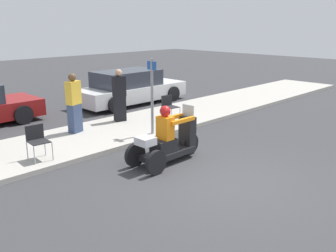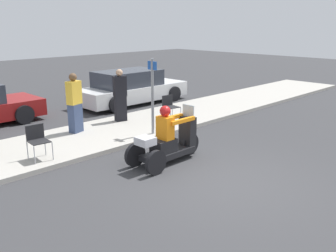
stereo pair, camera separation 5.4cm
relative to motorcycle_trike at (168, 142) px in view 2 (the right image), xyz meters
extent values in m
plane|color=#38383A|center=(-0.02, -1.67, -0.51)|extent=(60.00, 60.00, 0.00)
cube|color=#B2ADA3|center=(-0.02, 2.93, -0.45)|extent=(28.00, 2.80, 0.12)
cylinder|color=black|center=(0.78, 0.00, -0.22)|extent=(0.57, 0.10, 0.57)
cylinder|color=black|center=(-0.75, -0.36, -0.22)|extent=(0.57, 0.10, 0.57)
cylinder|color=black|center=(-0.75, 0.36, -0.22)|extent=(0.57, 0.10, 0.57)
cube|color=black|center=(-0.01, 0.00, -0.28)|extent=(1.45, 0.50, 0.14)
cube|color=black|center=(-0.16, 0.00, -0.05)|extent=(0.58, 0.40, 0.32)
cube|color=black|center=(0.68, 0.00, 0.08)|extent=(0.24, 0.40, 0.87)
cube|color=silver|center=(0.70, 0.00, 0.67)|extent=(0.03, 0.36, 0.30)
cube|color=silver|center=(-0.74, 0.00, 0.20)|extent=(0.36, 0.40, 0.18)
cube|color=orange|center=(-0.11, 0.00, 0.38)|extent=(0.26, 0.38, 0.55)
sphere|color=red|center=(-0.11, 0.00, 0.79)|extent=(0.26, 0.26, 0.26)
cube|color=#38476B|center=(0.02, -0.12, -0.05)|extent=(0.14, 0.14, 0.32)
cube|color=#38476B|center=(0.02, 0.12, -0.05)|extent=(0.14, 0.14, 0.32)
cube|color=orange|center=(0.29, -0.20, 0.52)|extent=(0.79, 0.09, 0.09)
cube|color=orange|center=(0.29, 0.20, 0.52)|extent=(0.79, 0.09, 0.09)
cube|color=#38476B|center=(-0.40, 3.51, 0.04)|extent=(0.44, 0.35, 0.86)
cube|color=gold|center=(-0.40, 3.51, 0.81)|extent=(0.48, 0.37, 0.68)
sphere|color=brown|center=(-0.40, 3.51, 1.26)|extent=(0.23, 0.23, 0.23)
cube|color=black|center=(1.39, 3.64, 0.03)|extent=(0.43, 0.35, 0.83)
cube|color=black|center=(1.39, 3.64, 0.78)|extent=(0.46, 0.36, 0.66)
sphere|color=tan|center=(1.39, 3.64, 1.22)|extent=(0.23, 0.23, 0.23)
cylinder|color=#A5A8AD|center=(2.40, 2.30, -0.17)|extent=(0.02, 0.02, 0.44)
cylinder|color=#A5A8AD|center=(2.84, 2.25, -0.17)|extent=(0.02, 0.02, 0.44)
cylinder|color=#A5A8AD|center=(2.45, 2.74, -0.17)|extent=(0.02, 0.02, 0.44)
cylinder|color=#A5A8AD|center=(2.89, 2.69, -0.17)|extent=(0.02, 0.02, 0.44)
cube|color=#232326|center=(2.64, 2.50, 0.06)|extent=(0.48, 0.48, 0.02)
cube|color=#232326|center=(2.67, 2.72, 0.24)|extent=(0.44, 0.07, 0.38)
cylinder|color=#A5A8AD|center=(-2.50, 1.87, -0.17)|extent=(0.02, 0.02, 0.44)
cylinder|color=#A5A8AD|center=(-2.07, 1.83, -0.17)|extent=(0.02, 0.02, 0.44)
cylinder|color=#A5A8AD|center=(-2.47, 2.31, -0.17)|extent=(0.02, 0.02, 0.44)
cylinder|color=#A5A8AD|center=(-2.03, 2.27, -0.17)|extent=(0.02, 0.02, 0.44)
cube|color=#232326|center=(-2.27, 2.07, 0.06)|extent=(0.47, 0.47, 0.02)
cube|color=#232326|center=(-2.25, 2.29, 0.24)|extent=(0.44, 0.06, 0.38)
cylinder|color=black|center=(-0.89, 5.95, -0.19)|extent=(0.64, 0.22, 0.64)
cylinder|color=black|center=(-0.89, 7.76, -0.19)|extent=(0.64, 0.22, 0.64)
cube|color=silver|center=(3.83, 5.94, -0.03)|extent=(4.85, 1.75, 0.60)
cube|color=#2D333D|center=(3.59, 5.94, 0.58)|extent=(2.67, 1.57, 0.63)
cylinder|color=black|center=(5.40, 5.07, -0.19)|extent=(0.64, 0.22, 0.64)
cylinder|color=black|center=(5.40, 6.82, -0.19)|extent=(0.64, 0.22, 0.64)
cylinder|color=black|center=(2.25, 5.07, -0.19)|extent=(0.64, 0.22, 0.64)
cylinder|color=black|center=(2.25, 6.82, -0.19)|extent=(0.64, 0.22, 0.64)
cylinder|color=gray|center=(1.13, 1.78, 0.71)|extent=(0.08, 0.08, 2.20)
cube|color=#1E51AD|center=(1.13, 1.78, 1.61)|extent=(0.02, 0.36, 0.24)
camera|label=1|loc=(-6.10, -6.03, 2.78)|focal=40.00mm
camera|label=2|loc=(-6.07, -6.07, 2.78)|focal=40.00mm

